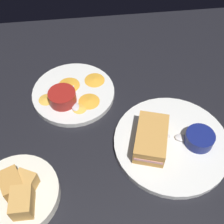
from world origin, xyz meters
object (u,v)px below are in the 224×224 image
at_px(ramekin_light_gravy, 62,97).
at_px(spoon_by_gravy_ramekin, 75,103).
at_px(plate_sandwich_main, 171,143).
at_px(plate_chips_companion, 74,93).
at_px(spoon_by_dark_ramekin, 176,137).
at_px(bread_basket_rear, 18,194).
at_px(sandwich_half_near, 151,138).
at_px(ramekin_dark_sauce, 200,138).

bearing_deg(ramekin_light_gravy, spoon_by_gravy_ramekin, -113.16).
bearing_deg(plate_sandwich_main, plate_chips_companion, 49.90).
xyz_separation_m(spoon_by_dark_ramekin, bread_basket_rear, (-0.11, 0.39, 0.00)).
distance_m(sandwich_half_near, ramekin_light_gravy, 0.28).
bearing_deg(plate_chips_companion, spoon_by_dark_ramekin, -127.41).
bearing_deg(plate_chips_companion, plate_sandwich_main, -130.10).
height_order(plate_chips_companion, bread_basket_rear, bread_basket_rear).
distance_m(ramekin_dark_sauce, ramekin_light_gravy, 0.39).
relative_size(plate_sandwich_main, plate_chips_companion, 1.23).
relative_size(sandwich_half_near, ramekin_light_gravy, 1.89).
xyz_separation_m(plate_sandwich_main, spoon_by_dark_ramekin, (0.01, -0.01, 0.01)).
height_order(plate_sandwich_main, ramekin_dark_sauce, ramekin_dark_sauce).
distance_m(plate_chips_companion, bread_basket_rear, 0.33).
distance_m(sandwich_half_near, plate_chips_companion, 0.28).
xyz_separation_m(sandwich_half_near, bread_basket_rear, (-0.10, 0.32, -0.02)).
relative_size(spoon_by_dark_ramekin, ramekin_light_gravy, 1.25).
height_order(plate_chips_companion, spoon_by_gravy_ramekin, spoon_by_gravy_ramekin).
distance_m(plate_sandwich_main, spoon_by_dark_ramekin, 0.02).
relative_size(spoon_by_dark_ramekin, plate_chips_companion, 0.40).
bearing_deg(spoon_by_dark_ramekin, sandwich_half_near, 97.78).
xyz_separation_m(plate_chips_companion, ramekin_light_gravy, (-0.04, 0.03, 0.03)).
xyz_separation_m(plate_sandwich_main, sandwich_half_near, (-0.00, 0.06, 0.03)).
height_order(spoon_by_dark_ramekin, ramekin_light_gravy, ramekin_light_gravy).
xyz_separation_m(ramekin_light_gravy, bread_basket_rear, (-0.27, 0.10, -0.01)).
xyz_separation_m(sandwich_half_near, spoon_by_dark_ramekin, (0.01, -0.07, -0.02)).
bearing_deg(spoon_by_gravy_ramekin, bread_basket_rear, 151.57).
height_order(plate_sandwich_main, spoon_by_dark_ramekin, spoon_by_dark_ramekin).
xyz_separation_m(plate_sandwich_main, bread_basket_rear, (-0.10, 0.38, 0.02)).
height_order(plate_sandwich_main, plate_chips_companion, same).
bearing_deg(ramekin_dark_sauce, sandwich_half_near, 85.26).
bearing_deg(sandwich_half_near, bread_basket_rear, 106.97).
bearing_deg(ramekin_light_gravy, ramekin_dark_sauce, -117.82).
xyz_separation_m(spoon_by_dark_ramekin, spoon_by_gravy_ramekin, (0.15, 0.26, 0.00)).
bearing_deg(spoon_by_dark_ramekin, ramekin_dark_sauce, -110.11).
bearing_deg(spoon_by_dark_ramekin, ramekin_light_gravy, 60.85).
height_order(sandwich_half_near, ramekin_light_gravy, sandwich_half_near).
distance_m(sandwich_half_near, bread_basket_rear, 0.34).
xyz_separation_m(plate_chips_companion, spoon_by_gravy_ramekin, (-0.05, -0.00, 0.01)).
height_order(plate_sandwich_main, spoon_by_gravy_ramekin, spoon_by_gravy_ramekin).
relative_size(sandwich_half_near, spoon_by_dark_ramekin, 1.51).
bearing_deg(bread_basket_rear, spoon_by_dark_ramekin, -74.60).
distance_m(plate_sandwich_main, sandwich_half_near, 0.07).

